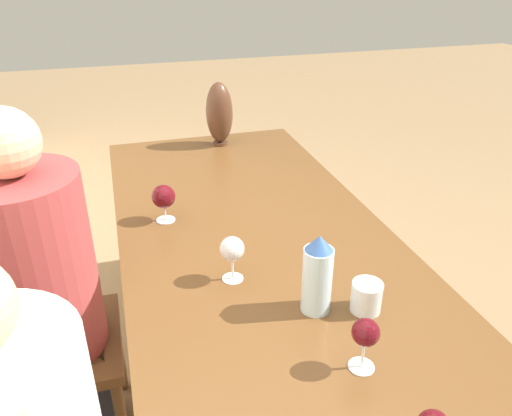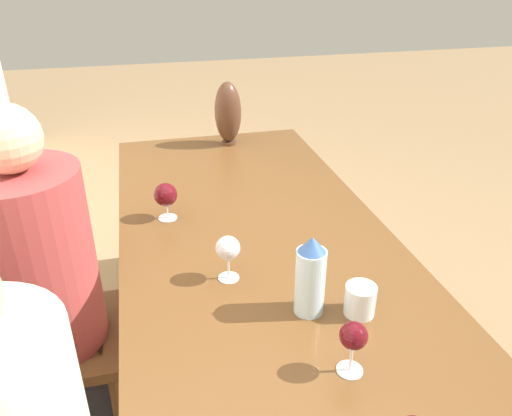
{
  "view_description": "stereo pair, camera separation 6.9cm",
  "coord_description": "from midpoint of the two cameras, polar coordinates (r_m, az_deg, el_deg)",
  "views": [
    {
      "loc": [
        -1.26,
        0.41,
        1.64
      ],
      "look_at": [
        0.16,
        0.0,
        0.87
      ],
      "focal_mm": 35.0,
      "sensor_mm": 36.0,
      "label": 1
    },
    {
      "loc": [
        -1.27,
        0.35,
        1.64
      ],
      "look_at": [
        0.16,
        0.0,
        0.87
      ],
      "focal_mm": 35.0,
      "sensor_mm": 36.0,
      "label": 2
    }
  ],
  "objects": [
    {
      "name": "wine_glass_1",
      "position": [
        1.79,
        -9.2,
        1.44
      ],
      "size": [
        0.08,
        0.08,
        0.14
      ],
      "color": "silver",
      "rests_on": "dining_table"
    },
    {
      "name": "wine_glass_2",
      "position": [
        1.44,
        -1.86,
        -4.75
      ],
      "size": [
        0.07,
        0.07,
        0.14
      ],
      "color": "silver",
      "rests_on": "dining_table"
    },
    {
      "name": "wine_glass_3",
      "position": [
        1.17,
        12.79,
        -14.25
      ],
      "size": [
        0.06,
        0.06,
        0.14
      ],
      "color": "silver",
      "rests_on": "dining_table"
    },
    {
      "name": "water_bottle",
      "position": [
        1.32,
        7.74,
        -7.78
      ],
      "size": [
        0.08,
        0.08,
        0.23
      ],
      "color": "silver",
      "rests_on": "dining_table"
    },
    {
      "name": "water_tumbler",
      "position": [
        1.38,
        13.25,
        -10.21
      ],
      "size": [
        0.08,
        0.08,
        0.09
      ],
      "color": "silver",
      "rests_on": "dining_table"
    },
    {
      "name": "person_far",
      "position": [
        1.75,
        -21.82,
        -8.14
      ],
      "size": [
        0.37,
        0.37,
        1.27
      ],
      "color": "#2D2D38",
      "rests_on": "ground_plane"
    },
    {
      "name": "chair_far",
      "position": [
        1.88,
        -23.21,
        -13.23
      ],
      "size": [
        0.44,
        0.44,
        0.87
      ],
      "color": "brown",
      "rests_on": "ground_plane"
    },
    {
      "name": "dining_table",
      "position": [
        1.62,
        2.54,
        -7.97
      ],
      "size": [
        2.37,
        0.91,
        0.77
      ],
      "color": "brown",
      "rests_on": "ground_plane"
    },
    {
      "name": "vase",
      "position": [
        2.46,
        -2.4,
        10.82
      ],
      "size": [
        0.13,
        0.13,
        0.31
      ],
      "color": "#4C2D1E",
      "rests_on": "dining_table"
    }
  ]
}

